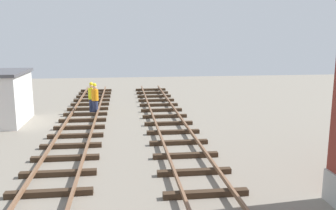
# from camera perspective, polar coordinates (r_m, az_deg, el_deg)

# --- Properties ---
(track_worker_foreground) EXTENTS (0.40, 0.40, 1.87)m
(track_worker_foreground) POSITION_cam_1_polar(r_m,az_deg,el_deg) (22.18, -11.83, 1.12)
(track_worker_foreground) COLOR #262D4C
(track_worker_foreground) RESTS_ON ground
(track_worker_distant) EXTENTS (0.40, 0.40, 1.87)m
(track_worker_distant) POSITION_cam_1_polar(r_m,az_deg,el_deg) (21.66, -11.32, 0.91)
(track_worker_distant) COLOR #262D4C
(track_worker_distant) RESTS_ON ground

